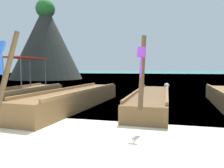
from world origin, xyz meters
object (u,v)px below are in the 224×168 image
(longtail_boat_violet_ribbon, at_px, (152,99))
(karst_rock, at_px, (45,43))
(longtail_boat_turquoise_ribbon, at_px, (15,96))
(mooring_buoy_near, at_px, (167,86))
(longtail_boat_blue_ribbon, at_px, (77,99))

(longtail_boat_violet_ribbon, bearing_deg, karst_rock, 130.58)
(longtail_boat_turquoise_ribbon, bearing_deg, karst_rock, 118.02)
(longtail_boat_turquoise_ribbon, height_order, karst_rock, karst_rock)
(mooring_buoy_near, bearing_deg, longtail_boat_violet_ribbon, -94.95)
(longtail_boat_violet_ribbon, bearing_deg, longtail_boat_turquoise_ribbon, -170.73)
(longtail_boat_blue_ribbon, height_order, longtail_boat_violet_ribbon, longtail_boat_blue_ribbon)
(longtail_boat_turquoise_ribbon, distance_m, longtail_boat_blue_ribbon, 2.82)
(longtail_boat_turquoise_ribbon, xyz_separation_m, karst_rock, (-10.56, 19.84, 4.86))
(longtail_boat_blue_ribbon, xyz_separation_m, karst_rock, (-13.37, 19.88, 4.88))
(karst_rock, bearing_deg, longtail_boat_turquoise_ribbon, -61.98)
(longtail_boat_turquoise_ribbon, relative_size, karst_rock, 0.61)
(longtail_boat_turquoise_ribbon, distance_m, mooring_buoy_near, 10.74)
(longtail_boat_violet_ribbon, xyz_separation_m, karst_rock, (-16.20, 18.92, 4.94))
(longtail_boat_violet_ribbon, height_order, karst_rock, karst_rock)
(longtail_boat_violet_ribbon, bearing_deg, mooring_buoy_near, 85.05)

